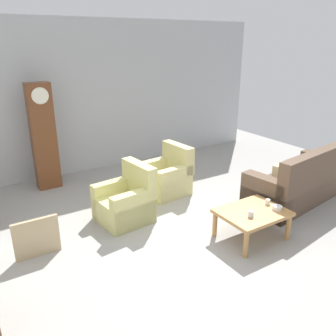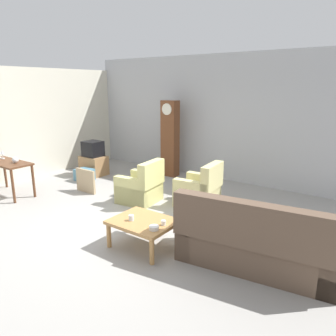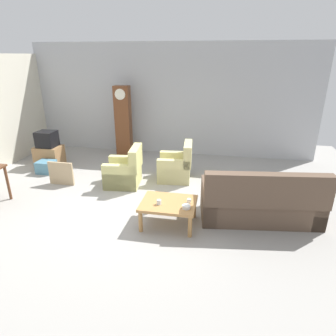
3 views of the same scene
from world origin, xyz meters
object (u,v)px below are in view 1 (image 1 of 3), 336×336
object	(u,v)px
bowl_white_stacked	(277,208)
coffee_table_wood	(252,215)
grandfather_clock	(44,137)
cup_white_porcelain	(268,202)
armchair_olive_near	(126,202)
cup_blue_rimmed	(251,214)
couch_floral	(299,183)
armchair_olive_far	(167,178)
framed_picture_leaning	(37,238)

from	to	relation	value
bowl_white_stacked	coffee_table_wood	bearing A→B (deg)	154.71
grandfather_clock	cup_white_porcelain	world-z (taller)	grandfather_clock
armchair_olive_near	cup_blue_rimmed	xyz separation A→B (m)	(1.17, -1.59, 0.17)
couch_floral	armchair_olive_far	size ratio (longest dim) A/B	2.39
grandfather_clock	cup_white_porcelain	bearing A→B (deg)	-55.75
framed_picture_leaning	cup_white_porcelain	world-z (taller)	framed_picture_leaning
grandfather_clock	armchair_olive_far	bearing A→B (deg)	-39.45
cup_blue_rimmed	bowl_white_stacked	distance (m)	0.48
couch_floral	armchair_olive_near	distance (m)	3.10
framed_picture_leaning	couch_floral	bearing A→B (deg)	-9.89
grandfather_clock	cup_blue_rimmed	xyz separation A→B (m)	(1.88, -3.65, -0.55)
armchair_olive_near	coffee_table_wood	distance (m)	1.98
framed_picture_leaning	bowl_white_stacked	bearing A→B (deg)	-23.69
grandfather_clock	cup_blue_rimmed	size ratio (longest dim) A/B	23.81
cup_blue_rimmed	couch_floral	bearing A→B (deg)	17.42
couch_floral	bowl_white_stacked	bearing A→B (deg)	-154.70
armchair_olive_near	framed_picture_leaning	world-z (taller)	armchair_olive_near
armchair_olive_far	cup_white_porcelain	xyz separation A→B (m)	(0.55, -1.99, 0.17)
cup_white_porcelain	bowl_white_stacked	bearing A→B (deg)	-95.47
armchair_olive_far	grandfather_clock	distance (m)	2.48
cup_white_porcelain	cup_blue_rimmed	size ratio (longest dim) A/B	0.89
framed_picture_leaning	cup_blue_rimmed	distance (m)	2.95
grandfather_clock	bowl_white_stacked	bearing A→B (deg)	-57.44
cup_white_porcelain	grandfather_clock	bearing A→B (deg)	124.25
bowl_white_stacked	framed_picture_leaning	bearing A→B (deg)	156.31
bowl_white_stacked	couch_floral	bearing A→B (deg)	25.30
armchair_olive_near	armchair_olive_far	size ratio (longest dim) A/B	1.00
cup_white_porcelain	cup_blue_rimmed	world-z (taller)	cup_blue_rimmed
grandfather_clock	armchair_olive_near	bearing A→B (deg)	-70.97
armchair_olive_near	grandfather_clock	bearing A→B (deg)	109.03
framed_picture_leaning	cup_blue_rimmed	bearing A→B (deg)	-26.54
armchair_olive_near	coffee_table_wood	xyz separation A→B (m)	(1.32, -1.48, 0.07)
armchair_olive_far	bowl_white_stacked	size ratio (longest dim) A/B	6.47
coffee_table_wood	cup_blue_rimmed	bearing A→B (deg)	-143.80
coffee_table_wood	grandfather_clock	bearing A→B (deg)	119.79
armchair_olive_near	cup_white_porcelain	world-z (taller)	armchair_olive_near
armchair_olive_near	armchair_olive_far	xyz separation A→B (m)	(1.12, 0.55, 0.00)
cup_blue_rimmed	framed_picture_leaning	bearing A→B (deg)	153.46
cup_blue_rimmed	armchair_olive_far	bearing A→B (deg)	91.36
armchair_olive_near	cup_white_porcelain	xyz separation A→B (m)	(1.67, -1.44, 0.17)
framed_picture_leaning	cup_blue_rimmed	xyz separation A→B (m)	(2.63, -1.31, 0.21)
armchair_olive_far	coffee_table_wood	world-z (taller)	armchair_olive_far
coffee_table_wood	grandfather_clock	world-z (taller)	grandfather_clock
couch_floral	coffee_table_wood	bearing A→B (deg)	-164.58
couch_floral	grandfather_clock	size ratio (longest dim) A/B	1.08
couch_floral	cup_blue_rimmed	world-z (taller)	couch_floral
coffee_table_wood	grandfather_clock	size ratio (longest dim) A/B	0.47
armchair_olive_far	grandfather_clock	bearing A→B (deg)	140.55
coffee_table_wood	cup_blue_rimmed	world-z (taller)	cup_blue_rimmed
framed_picture_leaning	cup_white_porcelain	bearing A→B (deg)	-20.40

